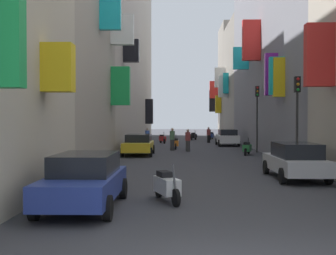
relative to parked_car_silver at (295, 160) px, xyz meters
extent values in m
plane|color=#38383D|center=(-3.61, 18.50, -0.75)|extent=(140.00, 140.00, 0.00)
cube|color=yellow|center=(-8.15, -4.52, 3.12)|extent=(0.90, 0.59, 1.42)
cube|color=#19B2BF|center=(-8.07, 4.95, 7.02)|extent=(1.08, 0.37, 1.73)
cube|color=white|center=(-7.93, 8.65, 6.93)|extent=(1.36, 0.48, 1.79)
cube|color=green|center=(-8.05, 8.76, 3.59)|extent=(1.11, 0.60, 2.29)
cube|color=#B2A899|center=(-11.61, 29.44, 9.58)|extent=(6.00, 38.12, 20.67)
cube|color=black|center=(-8.14, 36.35, 2.58)|extent=(0.93, 0.52, 3.04)
cube|color=black|center=(-8.04, 14.63, 6.61)|extent=(1.14, 0.64, 1.65)
cube|color=red|center=(0.85, -0.23, 4.09)|extent=(1.09, 0.48, 2.43)
cube|color=gray|center=(4.39, 16.36, 9.33)|extent=(6.00, 26.51, 20.17)
cube|color=red|center=(0.74, 14.80, 7.37)|extent=(1.31, 0.50, 2.93)
cube|color=yellow|center=(1.07, 7.56, 3.99)|extent=(0.65, 0.39, 2.21)
cube|color=purple|center=(1.01, 9.31, 4.32)|extent=(0.77, 0.37, 2.55)
cube|color=#19B2BF|center=(0.98, 7.72, 4.07)|extent=(0.82, 0.39, 2.15)
cube|color=#19B2BF|center=(0.74, 20.10, 6.81)|extent=(1.31, 0.40, 1.87)
cube|color=gray|center=(4.39, 35.04, 6.19)|extent=(6.00, 10.84, 13.88)
cube|color=#19B2BF|center=(1.08, 34.78, 5.91)|extent=(0.63, 0.40, 2.43)
cube|color=white|center=(0.81, 35.24, 5.53)|extent=(1.17, 0.47, 2.58)
cube|color=white|center=(0.73, 38.37, 6.92)|extent=(1.33, 0.50, 2.50)
cube|color=gray|center=(4.39, 44.48, 6.97)|extent=(6.00, 8.04, 15.45)
cube|color=red|center=(0.74, 47.31, 5.98)|extent=(1.31, 0.62, 2.52)
cube|color=yellow|center=(0.97, 43.31, 3.70)|extent=(0.84, 0.51, 2.42)
cube|color=black|center=(0.72, 47.56, 4.33)|extent=(1.36, 0.58, 3.16)
cube|color=#B7B7BC|center=(0.00, 0.07, -0.17)|extent=(1.67, 4.47, 0.57)
cube|color=black|center=(0.00, -0.15, 0.40)|extent=(1.47, 2.51, 0.56)
cylinder|color=black|center=(-0.83, 1.55, -0.45)|extent=(0.18, 0.60, 0.60)
cylinder|color=black|center=(0.83, 1.55, -0.45)|extent=(0.18, 0.60, 0.60)
cylinder|color=black|center=(-0.83, -1.41, -0.45)|extent=(0.18, 0.60, 0.60)
cylinder|color=black|center=(0.83, -1.41, -0.45)|extent=(0.18, 0.60, 0.60)
cube|color=gold|center=(-7.21, 11.26, -0.17)|extent=(1.79, 4.20, 0.57)
cube|color=black|center=(-7.21, 11.47, 0.37)|extent=(1.58, 2.35, 0.50)
cylinder|color=black|center=(-6.32, 9.87, -0.45)|extent=(0.18, 0.60, 0.60)
cylinder|color=black|center=(-8.11, 9.87, -0.45)|extent=(0.18, 0.60, 0.60)
cylinder|color=black|center=(-6.32, 12.64, -0.45)|extent=(0.18, 0.60, 0.60)
cylinder|color=black|center=(-8.11, 12.64, -0.45)|extent=(0.18, 0.60, 0.60)
cube|color=navy|center=(-7.11, -5.81, -0.15)|extent=(1.72, 4.39, 0.59)
cube|color=black|center=(-7.11, -5.59, 0.41)|extent=(1.51, 2.46, 0.54)
cylinder|color=black|center=(-6.25, -7.26, -0.45)|extent=(0.18, 0.60, 0.60)
cylinder|color=black|center=(-7.97, -7.26, -0.45)|extent=(0.18, 0.60, 0.60)
cylinder|color=black|center=(-6.25, -4.36, -0.45)|extent=(0.18, 0.60, 0.60)
cylinder|color=black|center=(-7.97, -4.36, -0.45)|extent=(0.18, 0.60, 0.60)
cube|color=white|center=(-0.19, 21.94, -0.12)|extent=(1.68, 4.28, 0.66)
cube|color=black|center=(-0.19, 21.73, 0.46)|extent=(1.48, 2.40, 0.50)
cylinder|color=black|center=(-1.03, 23.35, -0.45)|extent=(0.18, 0.60, 0.60)
cylinder|color=black|center=(0.65, 23.35, -0.45)|extent=(0.18, 0.60, 0.60)
cylinder|color=black|center=(-1.03, 20.53, -0.45)|extent=(0.18, 0.60, 0.60)
cylinder|color=black|center=(0.65, 20.53, -0.45)|extent=(0.18, 0.60, 0.60)
cube|color=red|center=(-6.13, 25.62, -0.29)|extent=(0.75, 1.18, 0.45)
cube|color=black|center=(-6.19, 25.82, 0.02)|extent=(0.47, 0.63, 0.16)
cylinder|color=#4C4C51|center=(-5.97, 25.09, 0.04)|extent=(0.14, 0.28, 0.68)
cylinder|color=black|center=(-5.93, 24.96, -0.51)|extent=(0.24, 0.49, 0.48)
cylinder|color=black|center=(-6.34, 26.28, -0.51)|extent=(0.24, 0.49, 0.48)
cube|color=orange|center=(-4.78, 17.43, -0.29)|extent=(0.46, 1.19, 0.45)
cube|color=black|center=(-4.78, 17.21, 0.02)|extent=(0.33, 0.56, 0.16)
cylinder|color=#4C4C51|center=(-4.77, 18.02, 0.04)|extent=(0.06, 0.27, 0.68)
cylinder|color=black|center=(-4.77, 18.17, -0.51)|extent=(0.11, 0.48, 0.48)
cylinder|color=black|center=(-4.79, 16.69, -0.51)|extent=(0.11, 0.48, 0.48)
cube|color=#287F3D|center=(-0.03, 11.72, -0.29)|extent=(0.75, 1.14, 0.45)
cube|color=black|center=(-0.10, 11.53, 0.02)|extent=(0.48, 0.63, 0.16)
cylinder|color=#4C4C51|center=(0.14, 12.21, 0.04)|extent=(0.14, 0.28, 0.68)
cylinder|color=black|center=(0.18, 12.34, -0.51)|extent=(0.25, 0.49, 0.48)
cylinder|color=black|center=(-0.24, 11.09, -0.51)|extent=(0.25, 0.49, 0.48)
cube|color=black|center=(-2.81, 32.53, -0.29)|extent=(0.81, 1.29, 0.45)
cube|color=black|center=(-2.88, 32.32, 0.02)|extent=(0.48, 0.63, 0.16)
cylinder|color=#4C4C51|center=(-2.61, 33.11, 0.04)|extent=(0.15, 0.28, 0.68)
cylinder|color=black|center=(-2.56, 33.25, -0.51)|extent=(0.25, 0.49, 0.48)
cylinder|color=black|center=(-3.05, 31.81, -0.51)|extent=(0.25, 0.49, 0.48)
cube|color=silver|center=(-4.94, -4.87, -0.29)|extent=(0.83, 1.28, 0.45)
cube|color=black|center=(-5.02, -4.66, 0.02)|extent=(0.49, 0.64, 0.16)
cylinder|color=#4C4C51|center=(-4.73, -5.44, 0.04)|extent=(0.15, 0.28, 0.68)
cylinder|color=black|center=(-4.68, -5.58, -0.51)|extent=(0.26, 0.48, 0.48)
cylinder|color=black|center=(-5.21, -4.17, -0.51)|extent=(0.26, 0.48, 0.48)
cube|color=#2D4CAD|center=(-0.68, 34.09, -0.29)|extent=(0.70, 1.17, 0.45)
cube|color=black|center=(-0.63, 34.28, 0.02)|extent=(0.45, 0.62, 0.16)
cylinder|color=#4C4C51|center=(-0.82, 33.56, 0.04)|extent=(0.13, 0.28, 0.68)
cylinder|color=black|center=(-0.86, 33.42, -0.51)|extent=(0.22, 0.49, 0.48)
cylinder|color=black|center=(-0.51, 34.75, -0.51)|extent=(0.22, 0.49, 0.48)
cylinder|color=black|center=(-1.51, 26.87, -0.37)|extent=(0.40, 0.40, 0.76)
cylinder|color=maroon|center=(-1.51, 26.87, 0.31)|extent=(0.48, 0.48, 0.60)
sphere|color=tan|center=(-1.51, 26.87, 0.72)|extent=(0.21, 0.21, 0.21)
cylinder|color=#303030|center=(-5.05, 15.80, -0.34)|extent=(0.43, 0.43, 0.82)
cylinder|color=#4C724C|center=(-5.05, 15.80, 0.40)|extent=(0.51, 0.51, 0.65)
sphere|color=tan|center=(-5.05, 15.80, 0.84)|extent=(0.22, 0.22, 0.22)
cylinder|color=#323232|center=(-7.24, 20.05, -0.36)|extent=(0.42, 0.42, 0.78)
cylinder|color=#335199|center=(-7.24, 20.05, 0.34)|extent=(0.50, 0.50, 0.62)
sphere|color=tan|center=(-7.24, 20.05, 0.76)|extent=(0.21, 0.21, 0.21)
cylinder|color=#373737|center=(-3.89, 14.80, -0.36)|extent=(0.44, 0.44, 0.79)
cylinder|color=maroon|center=(-3.89, 14.80, 0.36)|extent=(0.52, 0.52, 0.63)
sphere|color=tan|center=(-3.89, 14.80, 0.78)|extent=(0.21, 0.21, 0.21)
cylinder|color=#2D2D2D|center=(1.01, 3.49, 1.06)|extent=(0.12, 0.12, 3.63)
cube|color=black|center=(1.01, 3.49, 3.25)|extent=(0.26, 0.26, 0.75)
sphere|color=red|center=(1.01, 3.35, 3.50)|extent=(0.14, 0.14, 0.14)
sphere|color=orange|center=(1.01, 3.35, 3.25)|extent=(0.14, 0.14, 0.14)
sphere|color=green|center=(1.01, 3.35, 3.00)|extent=(0.14, 0.14, 0.14)
cylinder|color=#2D2D2D|center=(1.03, 14.00, 1.24)|extent=(0.12, 0.12, 3.98)
cube|color=black|center=(1.03, 14.00, 3.61)|extent=(0.26, 0.26, 0.75)
sphere|color=red|center=(1.03, 13.86, 3.86)|extent=(0.14, 0.14, 0.14)
sphere|color=orange|center=(1.03, 13.86, 3.61)|extent=(0.14, 0.14, 0.14)
sphere|color=green|center=(1.03, 13.86, 3.36)|extent=(0.14, 0.14, 0.14)
camera|label=1|loc=(-4.64, -17.30, 1.60)|focal=46.75mm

